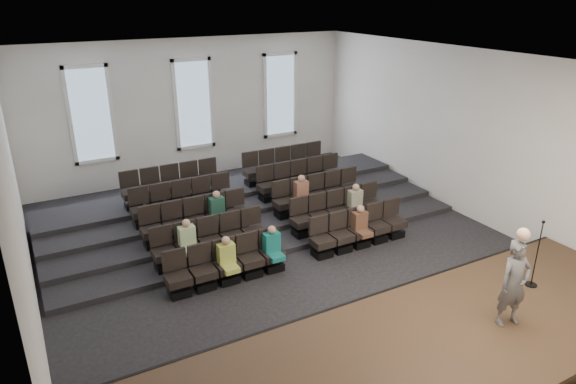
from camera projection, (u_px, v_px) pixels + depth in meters
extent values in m
plane|color=black|center=(287.00, 253.00, 13.63)|extent=(14.00, 14.00, 0.00)
cube|color=white|center=(287.00, 60.00, 11.79)|extent=(12.00, 14.00, 0.02)
cube|color=white|center=(193.00, 109.00, 18.43)|extent=(12.00, 0.04, 5.00)
cube|color=white|center=(533.00, 306.00, 6.99)|extent=(12.00, 0.04, 5.00)
cube|color=white|center=(17.00, 210.00, 10.02)|extent=(0.04, 14.00, 5.00)
cube|color=white|center=(462.00, 133.00, 15.40)|extent=(0.04, 14.00, 5.00)
cube|color=#3D2A1A|center=(420.00, 357.00, 9.38)|extent=(11.80, 3.60, 0.50)
cube|color=black|center=(362.00, 308.00, 10.82)|extent=(11.80, 0.06, 0.52)
cube|color=black|center=(250.00, 218.00, 15.50)|extent=(11.80, 4.80, 0.15)
cube|color=black|center=(243.00, 210.00, 15.90)|extent=(11.80, 3.75, 0.30)
cube|color=black|center=(236.00, 202.00, 16.30)|extent=(11.80, 2.70, 0.45)
cube|color=black|center=(230.00, 194.00, 16.70)|extent=(11.80, 1.65, 0.60)
cube|color=black|center=(179.00, 291.00, 11.71)|extent=(0.47, 0.43, 0.20)
cube|color=black|center=(178.00, 280.00, 11.59)|extent=(0.55, 0.50, 0.19)
cube|color=black|center=(174.00, 260.00, 11.61)|extent=(0.55, 0.08, 0.50)
cube|color=black|center=(204.00, 284.00, 11.98)|extent=(0.47, 0.43, 0.20)
cube|color=black|center=(203.00, 273.00, 11.86)|extent=(0.55, 0.50, 0.19)
cube|color=black|center=(199.00, 253.00, 11.88)|extent=(0.55, 0.08, 0.50)
cube|color=black|center=(228.00, 278.00, 12.24)|extent=(0.47, 0.43, 0.20)
cube|color=black|center=(228.00, 267.00, 12.13)|extent=(0.55, 0.50, 0.19)
cube|color=black|center=(223.00, 248.00, 12.15)|extent=(0.55, 0.08, 0.50)
cube|color=black|center=(251.00, 272.00, 12.51)|extent=(0.47, 0.43, 0.20)
cube|color=black|center=(251.00, 261.00, 12.40)|extent=(0.55, 0.50, 0.19)
cube|color=black|center=(246.00, 242.00, 12.42)|extent=(0.55, 0.08, 0.50)
cube|color=black|center=(273.00, 266.00, 12.78)|extent=(0.47, 0.43, 0.20)
cube|color=black|center=(273.00, 255.00, 12.67)|extent=(0.55, 0.50, 0.19)
cube|color=black|center=(269.00, 237.00, 12.69)|extent=(0.55, 0.08, 0.50)
cube|color=black|center=(322.00, 253.00, 13.43)|extent=(0.47, 0.43, 0.20)
cube|color=black|center=(322.00, 242.00, 13.32)|extent=(0.55, 0.50, 0.19)
cube|color=black|center=(318.00, 225.00, 13.34)|extent=(0.55, 0.08, 0.50)
cube|color=black|center=(341.00, 247.00, 13.70)|extent=(0.47, 0.43, 0.20)
cube|color=black|center=(341.00, 237.00, 13.58)|extent=(0.55, 0.50, 0.19)
cube|color=black|center=(338.00, 220.00, 13.60)|extent=(0.55, 0.08, 0.50)
cube|color=black|center=(359.00, 242.00, 13.97)|extent=(0.47, 0.43, 0.20)
cube|color=black|center=(360.00, 232.00, 13.85)|extent=(0.55, 0.50, 0.19)
cube|color=black|center=(356.00, 216.00, 13.87)|extent=(0.55, 0.08, 0.50)
cube|color=black|center=(377.00, 238.00, 14.23)|extent=(0.47, 0.43, 0.20)
cube|color=black|center=(378.00, 228.00, 14.12)|extent=(0.55, 0.50, 0.19)
cube|color=black|center=(374.00, 211.00, 14.14)|extent=(0.55, 0.08, 0.50)
cube|color=black|center=(394.00, 233.00, 14.50)|extent=(0.47, 0.43, 0.20)
cube|color=black|center=(395.00, 223.00, 14.39)|extent=(0.55, 0.50, 0.19)
cube|color=black|center=(391.00, 207.00, 14.41)|extent=(0.55, 0.08, 0.50)
cube|color=black|center=(166.00, 265.00, 12.51)|extent=(0.47, 0.43, 0.20)
cube|color=black|center=(165.00, 254.00, 12.40)|extent=(0.55, 0.50, 0.19)
cube|color=black|center=(161.00, 235.00, 12.42)|extent=(0.55, 0.08, 0.50)
cube|color=black|center=(189.00, 260.00, 12.78)|extent=(0.47, 0.43, 0.20)
cube|color=black|center=(188.00, 248.00, 12.66)|extent=(0.55, 0.50, 0.19)
cube|color=black|center=(185.00, 230.00, 12.68)|extent=(0.55, 0.08, 0.50)
cube|color=black|center=(212.00, 254.00, 13.05)|extent=(0.47, 0.43, 0.20)
cube|color=black|center=(211.00, 243.00, 12.93)|extent=(0.55, 0.50, 0.19)
cube|color=black|center=(207.00, 225.00, 12.95)|extent=(0.55, 0.08, 0.50)
cube|color=black|center=(234.00, 249.00, 13.31)|extent=(0.47, 0.43, 0.20)
cube|color=black|center=(233.00, 238.00, 13.20)|extent=(0.55, 0.50, 0.19)
cube|color=black|center=(229.00, 220.00, 13.22)|extent=(0.55, 0.08, 0.50)
cube|color=black|center=(255.00, 244.00, 13.58)|extent=(0.47, 0.43, 0.20)
cube|color=black|center=(254.00, 233.00, 13.47)|extent=(0.55, 0.50, 0.19)
cube|color=black|center=(251.00, 216.00, 13.49)|extent=(0.55, 0.08, 0.50)
cube|color=black|center=(302.00, 232.00, 14.23)|extent=(0.47, 0.43, 0.20)
cube|color=black|center=(302.00, 222.00, 14.12)|extent=(0.55, 0.50, 0.19)
cube|color=black|center=(298.00, 206.00, 14.14)|extent=(0.55, 0.08, 0.50)
cube|color=black|center=(320.00, 227.00, 14.50)|extent=(0.47, 0.43, 0.20)
cube|color=black|center=(320.00, 217.00, 14.38)|extent=(0.55, 0.50, 0.19)
cube|color=black|center=(317.00, 201.00, 14.40)|extent=(0.55, 0.08, 0.50)
cube|color=black|center=(338.00, 223.00, 14.77)|extent=(0.47, 0.43, 0.20)
cube|color=black|center=(338.00, 213.00, 14.65)|extent=(0.55, 0.50, 0.19)
cube|color=black|center=(335.00, 198.00, 14.67)|extent=(0.55, 0.08, 0.50)
cube|color=black|center=(355.00, 219.00, 15.03)|extent=(0.47, 0.43, 0.20)
cube|color=black|center=(355.00, 209.00, 14.92)|extent=(0.55, 0.50, 0.19)
cube|color=black|center=(352.00, 194.00, 14.94)|extent=(0.55, 0.08, 0.50)
cube|color=black|center=(371.00, 215.00, 15.30)|extent=(0.47, 0.43, 0.20)
cube|color=black|center=(372.00, 205.00, 15.19)|extent=(0.55, 0.50, 0.19)
cube|color=black|center=(368.00, 190.00, 15.21)|extent=(0.55, 0.08, 0.50)
cube|color=black|center=(154.00, 243.00, 13.31)|extent=(0.47, 0.42, 0.20)
cube|color=black|center=(152.00, 232.00, 13.20)|extent=(0.55, 0.50, 0.19)
cube|color=black|center=(149.00, 214.00, 13.22)|extent=(0.55, 0.08, 0.50)
cube|color=black|center=(176.00, 238.00, 13.58)|extent=(0.47, 0.42, 0.20)
cube|color=black|center=(175.00, 227.00, 13.46)|extent=(0.55, 0.50, 0.19)
cube|color=black|center=(171.00, 210.00, 13.48)|extent=(0.55, 0.08, 0.50)
cube|color=black|center=(198.00, 233.00, 13.85)|extent=(0.47, 0.42, 0.20)
cube|color=black|center=(197.00, 222.00, 13.73)|extent=(0.55, 0.50, 0.19)
cube|color=black|center=(193.00, 206.00, 13.75)|extent=(0.55, 0.08, 0.50)
cube|color=black|center=(219.00, 228.00, 14.11)|extent=(0.47, 0.42, 0.20)
cube|color=black|center=(218.00, 218.00, 14.00)|extent=(0.55, 0.50, 0.19)
cube|color=black|center=(214.00, 201.00, 14.02)|extent=(0.55, 0.08, 0.50)
cube|color=black|center=(239.00, 224.00, 14.38)|extent=(0.47, 0.42, 0.20)
cube|color=black|center=(238.00, 214.00, 14.27)|extent=(0.55, 0.50, 0.19)
cube|color=black|center=(235.00, 197.00, 14.29)|extent=(0.55, 0.08, 0.50)
cube|color=black|center=(284.00, 214.00, 15.03)|extent=(0.47, 0.42, 0.20)
cube|color=black|center=(284.00, 204.00, 14.92)|extent=(0.55, 0.50, 0.19)
cube|color=black|center=(280.00, 188.00, 14.94)|extent=(0.55, 0.08, 0.50)
cube|color=black|center=(302.00, 210.00, 15.30)|extent=(0.47, 0.42, 0.20)
cube|color=black|center=(302.00, 200.00, 15.19)|extent=(0.55, 0.50, 0.19)
cube|color=black|center=(298.00, 185.00, 15.21)|extent=(0.55, 0.08, 0.50)
cube|color=black|center=(319.00, 206.00, 15.57)|extent=(0.47, 0.42, 0.20)
cube|color=black|center=(319.00, 196.00, 15.45)|extent=(0.55, 0.50, 0.19)
cube|color=black|center=(316.00, 181.00, 15.47)|extent=(0.55, 0.08, 0.50)
cube|color=black|center=(335.00, 202.00, 15.84)|extent=(0.47, 0.42, 0.20)
cube|color=black|center=(336.00, 193.00, 15.72)|extent=(0.55, 0.50, 0.19)
cube|color=black|center=(332.00, 178.00, 15.74)|extent=(0.55, 0.08, 0.50)
cube|color=black|center=(351.00, 199.00, 16.10)|extent=(0.47, 0.42, 0.20)
cube|color=black|center=(352.00, 189.00, 15.99)|extent=(0.55, 0.50, 0.19)
cube|color=black|center=(348.00, 175.00, 16.01)|extent=(0.55, 0.08, 0.50)
cube|color=black|center=(143.00, 222.00, 14.11)|extent=(0.47, 0.42, 0.20)
cube|color=black|center=(142.00, 212.00, 14.00)|extent=(0.55, 0.50, 0.19)
cube|color=black|center=(138.00, 196.00, 14.02)|extent=(0.55, 0.08, 0.50)
cube|color=black|center=(164.00, 218.00, 14.38)|extent=(0.47, 0.42, 0.20)
cube|color=black|center=(163.00, 208.00, 14.27)|extent=(0.55, 0.50, 0.19)
cube|color=black|center=(160.00, 192.00, 14.29)|extent=(0.55, 0.08, 0.50)
cube|color=black|center=(185.00, 214.00, 14.65)|extent=(0.47, 0.42, 0.20)
cube|color=black|center=(184.00, 204.00, 14.53)|extent=(0.55, 0.50, 0.19)
cube|color=black|center=(181.00, 188.00, 14.55)|extent=(0.55, 0.08, 0.50)
cube|color=black|center=(205.00, 210.00, 14.92)|extent=(0.47, 0.42, 0.20)
cube|color=black|center=(204.00, 200.00, 14.80)|extent=(0.55, 0.50, 0.19)
cube|color=black|center=(201.00, 184.00, 14.82)|extent=(0.55, 0.08, 0.50)
cube|color=black|center=(224.00, 206.00, 15.18)|extent=(0.47, 0.42, 0.20)
cube|color=black|center=(224.00, 196.00, 15.07)|extent=(0.55, 0.50, 0.19)
cube|color=black|center=(220.00, 181.00, 15.09)|extent=(0.55, 0.08, 0.50)
cube|color=black|center=(268.00, 197.00, 15.83)|extent=(0.47, 0.42, 0.20)
cube|color=black|center=(268.00, 188.00, 15.72)|extent=(0.55, 0.50, 0.19)
cube|color=black|center=(264.00, 173.00, 15.74)|extent=(0.55, 0.08, 0.50)
cube|color=black|center=(285.00, 194.00, 16.10)|extent=(0.47, 0.42, 0.20)
cube|color=black|center=(285.00, 184.00, 15.99)|extent=(0.55, 0.50, 0.19)
cube|color=black|center=(282.00, 170.00, 16.01)|extent=(0.55, 0.08, 0.50)
cube|color=black|center=(301.00, 190.00, 16.37)|extent=(0.47, 0.42, 0.20)
cube|color=black|center=(302.00, 181.00, 16.25)|extent=(0.55, 0.50, 0.19)
cube|color=black|center=(298.00, 167.00, 16.27)|extent=(0.55, 0.08, 0.50)
cube|color=black|center=(317.00, 187.00, 16.64)|extent=(0.47, 0.42, 0.20)
cube|color=black|center=(318.00, 178.00, 16.52)|extent=(0.55, 0.50, 0.19)
cube|color=black|center=(314.00, 164.00, 16.54)|extent=(0.55, 0.08, 0.50)
cube|color=black|center=(333.00, 184.00, 16.90)|extent=(0.47, 0.42, 0.20)
cube|color=black|center=(333.00, 175.00, 16.79)|extent=(0.55, 0.50, 0.19)
cube|color=black|center=(330.00, 161.00, 16.81)|extent=(0.55, 0.08, 0.50)
cube|color=black|center=(133.00, 204.00, 14.91)|extent=(0.47, 0.42, 0.20)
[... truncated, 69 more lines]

